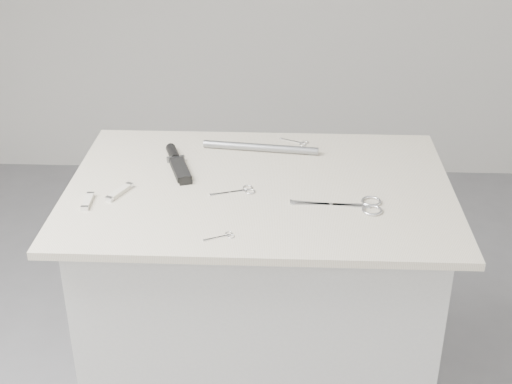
{
  "coord_description": "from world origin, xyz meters",
  "views": [
    {
      "loc": [
        0.06,
        -1.65,
        1.77
      ],
      "look_at": [
        -0.01,
        -0.04,
        0.92
      ],
      "focal_mm": 50.0,
      "sensor_mm": 36.0,
      "label": 1
    }
  ],
  "objects_px": {
    "sheathed_knife": "(177,162)",
    "pocket_knife_b": "(88,201)",
    "embroidery_scissors_a": "(240,191)",
    "metal_rail": "(260,147)",
    "pocket_knife_a": "(120,192)",
    "plinth": "(259,328)",
    "tiny_scissors": "(223,236)",
    "large_shears": "(357,205)",
    "embroidery_scissors_b": "(298,142)"
  },
  "relations": [
    {
      "from": "large_shears",
      "to": "plinth",
      "type": "bearing_deg",
      "value": 159.7
    },
    {
      "from": "embroidery_scissors_a",
      "to": "pocket_knife_b",
      "type": "distance_m",
      "value": 0.38
    },
    {
      "from": "pocket_knife_a",
      "to": "pocket_knife_b",
      "type": "xyz_separation_m",
      "value": [
        -0.07,
        -0.05,
        -0.0
      ]
    },
    {
      "from": "embroidery_scissors_a",
      "to": "pocket_knife_a",
      "type": "bearing_deg",
      "value": 165.83
    },
    {
      "from": "large_shears",
      "to": "embroidery_scissors_b",
      "type": "bearing_deg",
      "value": 113.28
    },
    {
      "from": "tiny_scissors",
      "to": "sheathed_knife",
      "type": "xyz_separation_m",
      "value": [
        -0.16,
        0.38,
        0.01
      ]
    },
    {
      "from": "embroidery_scissors_b",
      "to": "pocket_knife_b",
      "type": "distance_m",
      "value": 0.66
    },
    {
      "from": "embroidery_scissors_a",
      "to": "embroidery_scissors_b",
      "type": "distance_m",
      "value": 0.35
    },
    {
      "from": "tiny_scissors",
      "to": "metal_rail",
      "type": "relative_size",
      "value": 0.21
    },
    {
      "from": "tiny_scissors",
      "to": "pocket_knife_b",
      "type": "bearing_deg",
      "value": 131.66
    },
    {
      "from": "large_shears",
      "to": "sheathed_knife",
      "type": "relative_size",
      "value": 1.04
    },
    {
      "from": "large_shears",
      "to": "pocket_knife_a",
      "type": "xyz_separation_m",
      "value": [
        -0.6,
        0.04,
        0.0
      ]
    },
    {
      "from": "embroidery_scissors_a",
      "to": "tiny_scissors",
      "type": "bearing_deg",
      "value": -115.87
    },
    {
      "from": "plinth",
      "to": "sheathed_knife",
      "type": "relative_size",
      "value": 4.18
    },
    {
      "from": "embroidery_scissors_a",
      "to": "pocket_knife_a",
      "type": "xyz_separation_m",
      "value": [
        -0.31,
        -0.03,
        0.0
      ]
    },
    {
      "from": "embroidery_scissors_b",
      "to": "tiny_scissors",
      "type": "distance_m",
      "value": 0.57
    },
    {
      "from": "metal_rail",
      "to": "embroidery_scissors_a",
      "type": "bearing_deg",
      "value": -99.42
    },
    {
      "from": "large_shears",
      "to": "sheathed_knife",
      "type": "bearing_deg",
      "value": 158.27
    },
    {
      "from": "plinth",
      "to": "sheathed_knife",
      "type": "distance_m",
      "value": 0.54
    },
    {
      "from": "large_shears",
      "to": "sheathed_knife",
      "type": "distance_m",
      "value": 0.53
    },
    {
      "from": "embroidery_scissors_a",
      "to": "embroidery_scissors_b",
      "type": "xyz_separation_m",
      "value": [
        0.15,
        0.32,
        -0.0
      ]
    },
    {
      "from": "pocket_knife_b",
      "to": "plinth",
      "type": "bearing_deg",
      "value": -76.63
    },
    {
      "from": "plinth",
      "to": "pocket_knife_b",
      "type": "relative_size",
      "value": 11.0
    },
    {
      "from": "metal_rail",
      "to": "pocket_knife_b",
      "type": "bearing_deg",
      "value": -141.39
    },
    {
      "from": "tiny_scissors",
      "to": "sheathed_knife",
      "type": "distance_m",
      "value": 0.41
    },
    {
      "from": "sheathed_knife",
      "to": "tiny_scissors",
      "type": "bearing_deg",
      "value": -175.68
    },
    {
      "from": "embroidery_scissors_a",
      "to": "sheathed_knife",
      "type": "bearing_deg",
      "value": 121.25
    },
    {
      "from": "embroidery_scissors_a",
      "to": "metal_rail",
      "type": "distance_m",
      "value": 0.26
    },
    {
      "from": "large_shears",
      "to": "pocket_knife_b",
      "type": "relative_size",
      "value": 2.73
    },
    {
      "from": "embroidery_scissors_a",
      "to": "pocket_knife_b",
      "type": "bearing_deg",
      "value": 172.77
    },
    {
      "from": "sheathed_knife",
      "to": "pocket_knife_b",
      "type": "relative_size",
      "value": 2.63
    },
    {
      "from": "embroidery_scissors_a",
      "to": "plinth",
      "type": "bearing_deg",
      "value": 19.03
    },
    {
      "from": "embroidery_scissors_b",
      "to": "metal_rail",
      "type": "distance_m",
      "value": 0.13
    },
    {
      "from": "sheathed_knife",
      "to": "pocket_knife_a",
      "type": "xyz_separation_m",
      "value": [
        -0.12,
        -0.18,
        -0.0
      ]
    },
    {
      "from": "sheathed_knife",
      "to": "pocket_knife_b",
      "type": "height_order",
      "value": "sheathed_knife"
    },
    {
      "from": "sheathed_knife",
      "to": "pocket_knife_b",
      "type": "distance_m",
      "value": 0.3
    },
    {
      "from": "sheathed_knife",
      "to": "pocket_knife_a",
      "type": "relative_size",
      "value": 2.22
    },
    {
      "from": "embroidery_scissors_a",
      "to": "tiny_scissors",
      "type": "distance_m",
      "value": 0.23
    },
    {
      "from": "tiny_scissors",
      "to": "metal_rail",
      "type": "xyz_separation_m",
      "value": [
        0.07,
        0.48,
        0.01
      ]
    },
    {
      "from": "pocket_knife_b",
      "to": "pocket_knife_a",
      "type": "bearing_deg",
      "value": -54.7
    },
    {
      "from": "pocket_knife_b",
      "to": "metal_rail",
      "type": "distance_m",
      "value": 0.53
    },
    {
      "from": "embroidery_scissors_b",
      "to": "pocket_knife_a",
      "type": "height_order",
      "value": "pocket_knife_a"
    },
    {
      "from": "sheathed_knife",
      "to": "metal_rail",
      "type": "xyz_separation_m",
      "value": [
        0.23,
        0.1,
        0.0
      ]
    },
    {
      "from": "tiny_scissors",
      "to": "sheathed_knife",
      "type": "bearing_deg",
      "value": 87.17
    },
    {
      "from": "pocket_knife_a",
      "to": "metal_rail",
      "type": "height_order",
      "value": "metal_rail"
    },
    {
      "from": "embroidery_scissors_b",
      "to": "sheathed_knife",
      "type": "bearing_deg",
      "value": -127.8
    },
    {
      "from": "sheathed_knife",
      "to": "plinth",
      "type": "bearing_deg",
      "value": -134.6
    },
    {
      "from": "pocket_knife_b",
      "to": "metal_rail",
      "type": "height_order",
      "value": "metal_rail"
    },
    {
      "from": "pocket_knife_b",
      "to": "metal_rail",
      "type": "bearing_deg",
      "value": -53.62
    },
    {
      "from": "embroidery_scissors_b",
      "to": "tiny_scissors",
      "type": "xyz_separation_m",
      "value": [
        -0.18,
        -0.54,
        -0.0
      ]
    }
  ]
}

